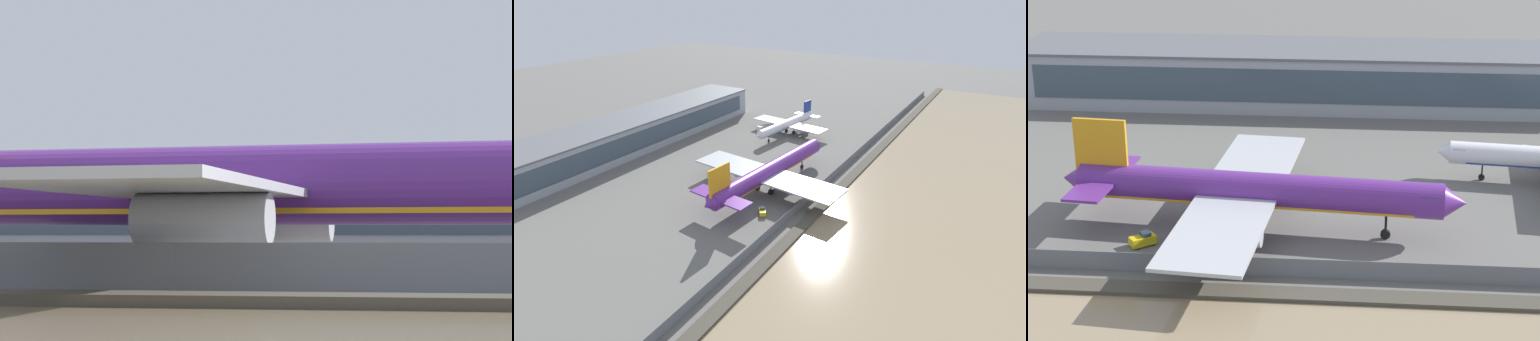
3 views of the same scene
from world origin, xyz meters
TOP-DOWN VIEW (x-y plane):
  - ground_plane at (0.00, 0.00)m, footprint 500.00×500.00m
  - shoreline_seawall at (0.00, -20.50)m, footprint 320.00×3.00m
  - perimeter_fence at (0.00, -16.00)m, footprint 280.00×0.10m
  - cargo_jet_purple at (1.47, -2.94)m, footprint 53.45×46.57m
  - baggage_tug at (-11.63, -8.97)m, footprint 3.51×3.22m
  - ops_van at (44.11, 25.95)m, footprint 5.61×3.84m
  - terminal_building at (5.79, 57.40)m, footprint 112.84×20.52m

SIDE VIEW (x-z plane):
  - ground_plane at x=0.00m, z-range 0.00..0.00m
  - shoreline_seawall at x=0.00m, z-range 0.00..0.50m
  - baggage_tug at x=-11.63m, z-range -0.09..1.71m
  - perimeter_fence at x=0.00m, z-range 0.00..2.47m
  - ops_van at x=44.11m, z-range 0.04..2.52m
  - cargo_jet_purple at x=1.47m, z-range -1.69..12.57m
  - terminal_building at x=5.79m, z-range 0.01..11.00m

